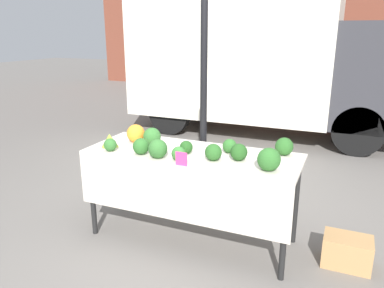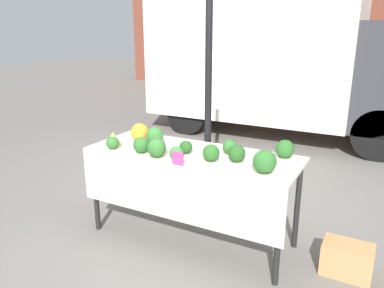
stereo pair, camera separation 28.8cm
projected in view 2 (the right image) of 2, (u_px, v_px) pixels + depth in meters
The scene contains 20 objects.
ground_plane at pixel (192, 237), 3.66m from camera, with size 40.00×40.00×0.00m, color slate.
building_facade at pixel (348, 16), 11.56m from camera, with size 16.00×0.60×4.76m.
tent_pole at pixel (208, 91), 3.76m from camera, with size 0.07×0.07×2.71m.
parked_truck at pixel (276, 57), 6.95m from camera, with size 4.90×1.91×2.75m.
market_table at pixel (189, 167), 3.39m from camera, with size 1.95×0.74×0.87m.
orange_cauliflower at pixel (140, 132), 3.75m from camera, with size 0.18×0.18×0.18m.
romanesco_head at pixel (113, 138), 3.62m from camera, with size 0.16×0.16×0.13m.
broccoli_head_0 at pixel (155, 135), 3.64m from camera, with size 0.17×0.17×0.17m.
broccoli_head_1 at pixel (211, 153), 3.16m from camera, with size 0.15×0.15×0.15m.
broccoli_head_2 at pixel (157, 148), 3.26m from camera, with size 0.17×0.17×0.17m.
broccoli_head_3 at pixel (265, 162), 2.89m from camera, with size 0.19×0.19×0.19m.
broccoli_head_4 at pixel (186, 147), 3.36m from camera, with size 0.12×0.12×0.12m.
broccoli_head_5 at pixel (285, 149), 3.24m from camera, with size 0.16×0.16×0.16m.
broccoli_head_6 at pixel (230, 147), 3.35m from camera, with size 0.13×0.13×0.13m.
broccoli_head_7 at pixel (141, 145), 3.38m from camera, with size 0.15×0.15×0.15m.
broccoli_head_8 at pixel (176, 153), 3.19m from camera, with size 0.12×0.12×0.12m.
broccoli_head_9 at pixel (112, 143), 3.49m from camera, with size 0.12×0.12×0.12m.
broccoli_head_10 at pixel (237, 153), 3.14m from camera, with size 0.15×0.15×0.15m.
price_sign at pixel (178, 159), 3.06m from camera, with size 0.10×0.01×0.12m.
produce_crate at pixel (347, 259), 3.07m from camera, with size 0.39×0.26×0.27m.
Camera 2 is at (1.54, -2.85, 1.93)m, focal length 35.00 mm.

